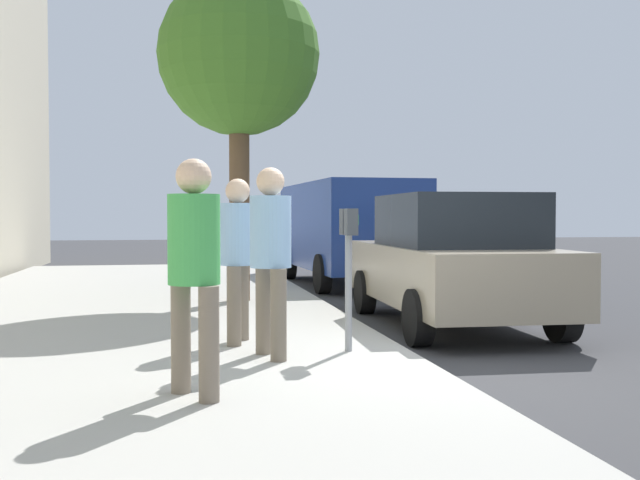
% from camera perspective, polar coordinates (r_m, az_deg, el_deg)
% --- Properties ---
extents(ground_plane, '(80.00, 80.00, 0.00)m').
position_cam_1_polar(ground_plane, '(7.24, 7.71, -10.01)').
color(ground_plane, '#38383A').
rests_on(ground_plane, ground).
extents(sidewalk_slab, '(28.00, 6.00, 0.15)m').
position_cam_1_polar(sidewalk_slab, '(6.89, -17.02, -10.05)').
color(sidewalk_slab, '#A8A59E').
rests_on(sidewalk_slab, ground_plane).
extents(parking_meter, '(0.36, 0.12, 1.41)m').
position_cam_1_polar(parking_meter, '(7.30, 2.22, -0.67)').
color(parking_meter, gray).
rests_on(parking_meter, sidewalk_slab).
extents(pedestrian_at_meter, '(0.53, 0.39, 1.79)m').
position_cam_1_polar(pedestrian_at_meter, '(6.97, -3.83, -0.40)').
color(pedestrian_at_meter, '#726656').
rests_on(pedestrian_at_meter, sidewalk_slab).
extents(pedestrian_bystander, '(0.48, 0.38, 1.76)m').
position_cam_1_polar(pedestrian_bystander, '(5.51, -9.68, -1.31)').
color(pedestrian_bystander, '#726656').
rests_on(pedestrian_bystander, sidewalk_slab).
extents(parking_officer, '(0.51, 0.38, 1.73)m').
position_cam_1_polar(parking_officer, '(7.81, -6.35, -0.53)').
color(parking_officer, '#726656').
rests_on(parking_officer, sidewalk_slab).
extents(parked_sedan_near, '(4.47, 2.11, 1.77)m').
position_cam_1_polar(parked_sedan_near, '(10.05, 10.16, -1.54)').
color(parked_sedan_near, gray).
rests_on(parked_sedan_near, ground_plane).
extents(parked_van_far, '(5.27, 2.26, 2.18)m').
position_cam_1_polar(parked_van_far, '(15.95, 2.12, 1.04)').
color(parked_van_far, navy).
rests_on(parked_van_far, ground_plane).
extents(street_tree, '(2.53, 2.53, 5.13)m').
position_cam_1_polar(street_tree, '(11.97, -6.26, 13.81)').
color(street_tree, brown).
rests_on(street_tree, sidewalk_slab).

